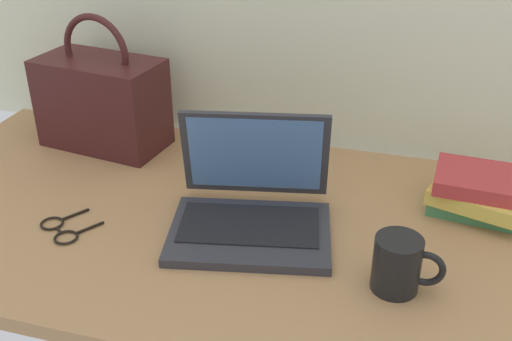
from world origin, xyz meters
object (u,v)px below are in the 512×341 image
Objects in this scene: handbag at (102,101)px; coffee_mug at (399,264)px; laptop at (252,205)px; eyeglasses at (61,229)px; book_stack at (480,193)px.

coffee_mug is at bearing -26.43° from handbag.
handbag reaches higher than coffee_mug.
handbag is at bearing 153.57° from coffee_mug.
eyeglasses is at bearing -160.39° from laptop.
coffee_mug is 0.33m from book_stack.
eyeglasses is (-0.65, -0.01, -0.05)m from coffee_mug.
handbag reaches higher than eyeglasses.
laptop is 0.47m from book_stack.
eyeglasses is 0.63× the size of book_stack.
handbag reaches higher than book_stack.
laptop is 0.32m from coffee_mug.
laptop is at bearing -158.21° from book_stack.
book_stack is at bearing 20.81° from eyeglasses.
coffee_mug is (0.29, -0.12, 0.01)m from laptop.
eyeglasses is 0.85m from book_stack.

